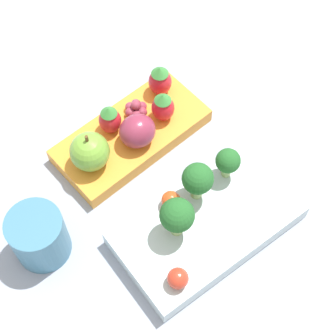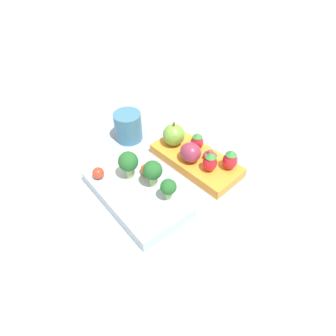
% 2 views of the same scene
% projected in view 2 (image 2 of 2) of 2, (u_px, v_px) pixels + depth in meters
% --- Properties ---
extents(ground_plane, '(4.00, 4.00, 0.00)m').
position_uv_depth(ground_plane, '(169.00, 178.00, 0.64)').
color(ground_plane, '#939EB2').
extents(bento_box_savoury, '(0.22, 0.13, 0.03)m').
position_uv_depth(bento_box_savoury, '(136.00, 194.00, 0.59)').
color(bento_box_savoury, silver).
rests_on(bento_box_savoury, ground_plane).
extents(bento_box_fruit, '(0.21, 0.12, 0.02)m').
position_uv_depth(bento_box_fruit, '(197.00, 161.00, 0.66)').
color(bento_box_fruit, orange).
rests_on(bento_box_fruit, ground_plane).
extents(broccoli_floret_0, '(0.04, 0.04, 0.06)m').
position_uv_depth(broccoli_floret_0, '(153.00, 171.00, 0.56)').
color(broccoli_floret_0, '#93B770').
rests_on(broccoli_floret_0, bento_box_savoury).
extents(broccoli_floret_1, '(0.04, 0.04, 0.06)m').
position_uv_depth(broccoli_floret_1, '(128.00, 162.00, 0.58)').
color(broccoli_floret_1, '#93B770').
rests_on(broccoli_floret_1, bento_box_savoury).
extents(broccoli_floret_2, '(0.03, 0.03, 0.05)m').
position_uv_depth(broccoli_floret_2, '(168.00, 188.00, 0.54)').
color(broccoli_floret_2, '#93B770').
rests_on(broccoli_floret_2, bento_box_savoury).
extents(cherry_tomato_0, '(0.02, 0.02, 0.02)m').
position_uv_depth(cherry_tomato_0, '(98.00, 173.00, 0.59)').
color(cherry_tomato_0, red).
rests_on(cherry_tomato_0, bento_box_savoury).
extents(cherry_tomato_1, '(0.02, 0.02, 0.02)m').
position_uv_depth(cherry_tomato_1, '(146.00, 169.00, 0.60)').
color(cherry_tomato_1, '#DB4C1E').
rests_on(cherry_tomato_1, bento_box_savoury).
extents(apple, '(0.05, 0.05, 0.06)m').
position_uv_depth(apple, '(174.00, 135.00, 0.67)').
color(apple, '#70A838').
rests_on(apple, bento_box_fruit).
extents(strawberry_0, '(0.03, 0.03, 0.04)m').
position_uv_depth(strawberry_0, '(197.00, 142.00, 0.66)').
color(strawberry_0, red).
rests_on(strawberry_0, bento_box_fruit).
extents(strawberry_1, '(0.03, 0.03, 0.05)m').
position_uv_depth(strawberry_1, '(210.00, 162.00, 0.61)').
color(strawberry_1, red).
rests_on(strawberry_1, bento_box_fruit).
extents(strawberry_2, '(0.03, 0.03, 0.05)m').
position_uv_depth(strawberry_2, '(230.00, 160.00, 0.61)').
color(strawberry_2, red).
rests_on(strawberry_2, bento_box_fruit).
extents(plum, '(0.05, 0.04, 0.04)m').
position_uv_depth(plum, '(191.00, 153.00, 0.63)').
color(plum, '#892D47').
rests_on(plum, bento_box_fruit).
extents(grape_cluster, '(0.03, 0.03, 0.02)m').
position_uv_depth(grape_cluster, '(210.00, 155.00, 0.64)').
color(grape_cluster, '#93384C').
rests_on(grape_cluster, bento_box_fruit).
extents(drinking_cup, '(0.06, 0.06, 0.07)m').
position_uv_depth(drinking_cup, '(128.00, 127.00, 0.71)').
color(drinking_cup, teal).
rests_on(drinking_cup, ground_plane).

